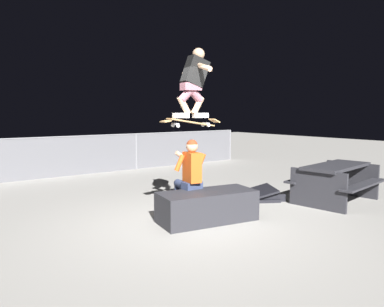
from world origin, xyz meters
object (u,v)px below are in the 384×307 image
at_px(ledge_box_main, 207,206).
at_px(picnic_table_back, 336,177).
at_px(skateboard, 191,122).
at_px(skater_airborne, 194,80).
at_px(person_sitting_on_ledge, 189,174).
at_px(kicker_ramp, 248,196).

xyz_separation_m(ledge_box_main, picnic_table_back, (2.90, -0.50, 0.25)).
relative_size(skateboard, skater_airborne, 0.93).
height_order(ledge_box_main, picnic_table_back, picnic_table_back).
height_order(person_sitting_on_ledge, picnic_table_back, person_sitting_on_ledge).
bearing_deg(kicker_ramp, skateboard, -165.71).
bearing_deg(kicker_ramp, skater_airborne, -165.03).
xyz_separation_m(skateboard, kicker_ramp, (1.82, 0.46, -1.57)).
height_order(skater_airborne, kicker_ramp, skater_airborne).
bearing_deg(skater_airborne, picnic_table_back, -13.85).
distance_m(skateboard, picnic_table_back, 3.33).
xyz_separation_m(ledge_box_main, person_sitting_on_ledge, (-0.06, 0.42, 0.49)).
bearing_deg(skateboard, person_sitting_on_ledge, 62.24).
bearing_deg(person_sitting_on_ledge, skater_airborne, -100.38).
distance_m(skateboard, kicker_ramp, 2.45).
relative_size(ledge_box_main, picnic_table_back, 0.86).
bearing_deg(skater_airborne, skateboard, 171.66).
bearing_deg(person_sitting_on_ledge, skateboard, -117.76).
xyz_separation_m(person_sitting_on_ledge, picnic_table_back, (2.96, -0.91, -0.24)).
bearing_deg(ledge_box_main, kicker_ramp, 23.06).
distance_m(person_sitting_on_ledge, kicker_ramp, 1.89).
bearing_deg(skater_airborne, ledge_box_main, -68.75).
height_order(person_sitting_on_ledge, kicker_ramp, person_sitting_on_ledge).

